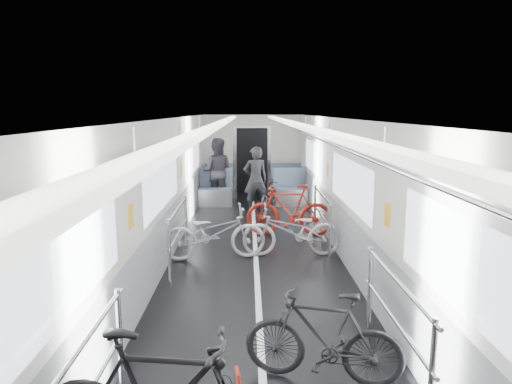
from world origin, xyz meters
TOP-DOWN VIEW (x-y plane):
  - car_shell at (0.00, 1.78)m, footprint 3.02×14.01m
  - bike_left_far at (-0.72, 0.51)m, footprint 1.84×0.87m
  - bike_right_near at (0.57, -3.14)m, footprint 1.56×0.79m
  - bike_right_mid at (0.63, 0.64)m, footprint 1.74×0.62m
  - bike_right_far at (0.71, 1.98)m, footprint 1.80×0.63m
  - bike_aisle at (0.40, 4.04)m, footprint 0.99×1.76m
  - person_standing at (0.05, 4.14)m, footprint 0.68×0.53m
  - person_seated at (-0.97, 5.20)m, footprint 0.95×0.78m

SIDE VIEW (x-z plane):
  - bike_aisle at x=0.40m, z-range 0.00..0.88m
  - bike_right_near at x=0.57m, z-range 0.00..0.90m
  - bike_right_mid at x=0.63m, z-range 0.00..0.91m
  - bike_left_far at x=-0.72m, z-range 0.00..0.93m
  - bike_right_far at x=0.71m, z-range 0.00..1.06m
  - person_standing at x=0.05m, z-range 0.00..1.66m
  - person_seated at x=-0.97m, z-range 0.00..1.81m
  - car_shell at x=0.00m, z-range -0.08..2.33m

